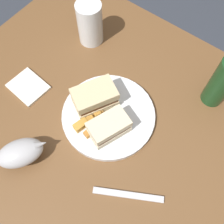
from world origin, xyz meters
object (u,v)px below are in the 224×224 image
(sandwich_half_right, at_px, (109,127))
(fork, at_px, (128,195))
(gravy_boat, at_px, (21,153))
(napkin, at_px, (28,87))
(sandwich_half_left, at_px, (95,98))
(pint_glass, at_px, (90,25))
(plate, at_px, (108,115))

(sandwich_half_right, xyz_separation_m, fork, (0.14, -0.10, -0.04))
(gravy_boat, distance_m, napkin, 0.23)
(napkin, xyz_separation_m, fork, (0.43, -0.07, -0.00))
(sandwich_half_left, xyz_separation_m, pint_glass, (-0.17, 0.19, 0.01))
(plate, bearing_deg, sandwich_half_left, 174.92)
(sandwich_half_right, bearing_deg, napkin, -173.96)
(sandwich_half_left, xyz_separation_m, sandwich_half_right, (0.08, -0.04, -0.01))
(plate, height_order, fork, plate)
(gravy_boat, bearing_deg, napkin, 133.30)
(pint_glass, height_order, napkin, pint_glass)
(napkin, bearing_deg, fork, -9.66)
(sandwich_half_left, relative_size, sandwich_half_right, 1.13)
(sandwich_half_left, xyz_separation_m, napkin, (-0.21, -0.08, -0.05))
(gravy_boat, bearing_deg, sandwich_half_right, 54.55)
(pint_glass, bearing_deg, sandwich_half_right, -42.58)
(sandwich_half_left, xyz_separation_m, fork, (0.22, -0.15, -0.05))
(sandwich_half_right, xyz_separation_m, gravy_boat, (-0.14, -0.19, -0.00))
(sandwich_half_right, xyz_separation_m, pint_glass, (-0.26, 0.24, 0.02))
(gravy_boat, height_order, fork, gravy_boat)
(pint_glass, height_order, gravy_boat, pint_glass)
(plate, distance_m, fork, 0.23)
(plate, xyz_separation_m, sandwich_half_left, (-0.05, 0.00, 0.04))
(gravy_boat, bearing_deg, plate, 65.79)
(napkin, bearing_deg, sandwich_half_left, 20.08)
(gravy_boat, xyz_separation_m, fork, (0.28, 0.09, -0.04))
(plate, bearing_deg, napkin, -164.63)
(plate, xyz_separation_m, sandwich_half_right, (0.03, -0.04, 0.04))
(plate, bearing_deg, fork, -39.60)
(sandwich_half_left, relative_size, napkin, 1.27)
(sandwich_half_right, distance_m, pint_glass, 0.35)
(pint_glass, relative_size, napkin, 1.30)
(sandwich_half_right, height_order, fork, sandwich_half_right)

